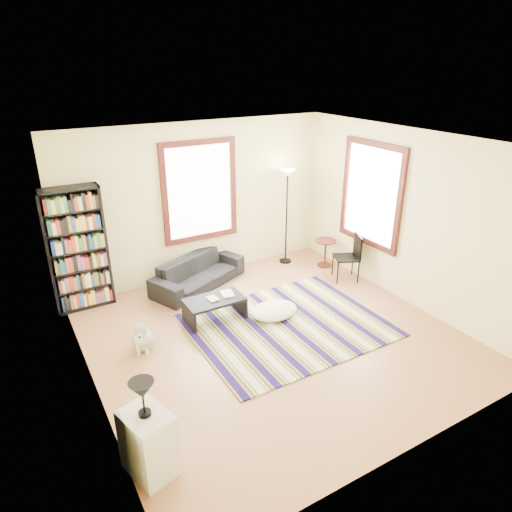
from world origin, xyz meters
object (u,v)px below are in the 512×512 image
floor_lamp (286,218)px  folding_chair (346,258)px  dog (142,334)px  sofa (198,272)px  coffee_table (215,309)px  bookshelf (77,250)px  floor_cushion (274,310)px  white_cabinet (149,443)px  side_table (325,253)px

floor_lamp → folding_chair: floor_lamp is taller
dog → sofa: bearing=64.7°
sofa → folding_chair: (2.44, -1.11, 0.17)m
coffee_table → floor_lamp: (2.17, 1.28, 0.75)m
sofa → floor_lamp: bearing=-20.2°
sofa → coffee_table: (-0.24, -1.18, -0.08)m
bookshelf → floor_cushion: bearing=-36.2°
sofa → floor_cushion: 1.69m
sofa → white_cabinet: bearing=-143.5°
sofa → coffee_table: bearing=-124.7°
floor_lamp → dog: floor_lamp is taller
coffee_table → dog: size_ratio=1.83×
sofa → folding_chair: 2.68m
bookshelf → coffee_table: bookshelf is taller
white_cabinet → dog: bearing=59.0°
side_table → white_cabinet: size_ratio=0.77×
bookshelf → coffee_table: bearing=-41.4°
sofa → folding_chair: bearing=-47.6°
sofa → side_table: side_table is taller
white_cabinet → coffee_table: bearing=36.3°
floor_cushion → bookshelf: bearing=143.8°
folding_chair → white_cabinet: (-4.45, -2.34, -0.08)m
white_cabinet → dog: size_ratio=1.42×
folding_chair → white_cabinet: folding_chair is taller
coffee_table → white_cabinet: white_cabinet is taller
sofa → side_table: 2.53m
floor_cushion → white_cabinet: 3.24m
folding_chair → dog: bearing=-151.3°
bookshelf → floor_cushion: size_ratio=2.59×
bookshelf → sofa: bearing=-8.1°
sofa → folding_chair: size_ratio=2.07×
sofa → floor_cushion: size_ratio=2.31×
side_table → floor_lamp: bearing=135.6°
side_table → dog: (-3.94, -0.95, -0.02)m
floor_cushion → dog: 2.07m
sofa → bookshelf: bookshelf is taller
sofa → dog: size_ratio=3.62×
bookshelf → side_table: size_ratio=3.70×
sofa → floor_cushion: bearing=-91.9°
white_cabinet → dog: 2.13m
sofa → side_table: size_ratio=3.30×
white_cabinet → folding_chair: bearing=12.1°
bookshelf → dog: bookshelf is taller
floor_lamp → side_table: size_ratio=3.44×
coffee_table → folding_chair: (2.68, 0.08, 0.25)m
folding_chair → dog: folding_chair is taller
coffee_table → dog: (-1.21, -0.21, 0.07)m
side_table → floor_cushion: bearing=-149.3°
coffee_table → side_table: size_ratio=1.67×
floor_cushion → side_table: (1.88, 1.11, 0.17)m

